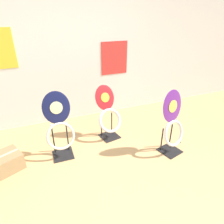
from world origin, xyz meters
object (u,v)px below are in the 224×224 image
object	(u,v)px
toilet_seat_display_navy_moon	(59,128)
toilet_seat_display_crimson_swirl	(108,115)
storage_box	(1,164)
toilet_seat_display_purple_note	(173,126)

from	to	relation	value
toilet_seat_display_navy_moon	toilet_seat_display_crimson_swirl	distance (m)	0.81
toilet_seat_display_crimson_swirl	storage_box	bearing A→B (deg)	-170.68
toilet_seat_display_crimson_swirl	toilet_seat_display_navy_moon	bearing A→B (deg)	-165.66
toilet_seat_display_navy_moon	storage_box	bearing A→B (deg)	-175.93
toilet_seat_display_purple_note	toilet_seat_display_navy_moon	world-z (taller)	same
toilet_seat_display_crimson_swirl	toilet_seat_display_purple_note	bearing A→B (deg)	-45.36
toilet_seat_display_navy_moon	storage_box	size ratio (longest dim) A/B	1.65
toilet_seat_display_purple_note	toilet_seat_display_navy_moon	bearing A→B (deg)	161.31
toilet_seat_display_navy_moon	storage_box	distance (m)	0.84
toilet_seat_display_purple_note	toilet_seat_display_crimson_swirl	xyz separation A→B (m)	(-0.69, 0.70, -0.04)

